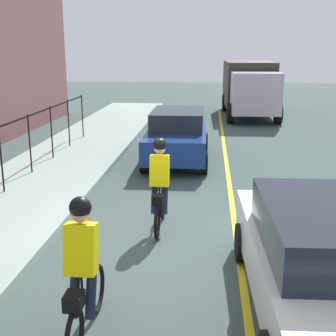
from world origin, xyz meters
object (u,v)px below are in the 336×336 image
(patrol_sedan, at_px, (322,258))
(parked_sedan_rear, at_px, (177,135))
(box_truck_background, at_px, (249,86))
(cyclist_lead, at_px, (160,185))
(cyclist_follow, at_px, (83,271))

(patrol_sedan, distance_m, parked_sedan_rear, 8.82)
(box_truck_background, bearing_deg, parked_sedan_rear, -18.21)
(cyclist_lead, xyz_separation_m, box_truck_background, (15.79, -2.96, 0.64))
(cyclist_lead, bearing_deg, patrol_sedan, -138.34)
(cyclist_lead, relative_size, patrol_sedan, 0.41)
(cyclist_lead, distance_m, parked_sedan_rear, 5.73)
(cyclist_lead, relative_size, parked_sedan_rear, 0.41)
(patrol_sedan, height_order, parked_sedan_rear, same)
(parked_sedan_rear, bearing_deg, cyclist_lead, 0.21)
(parked_sedan_rear, relative_size, box_truck_background, 0.65)
(patrol_sedan, bearing_deg, cyclist_lead, 39.45)
(patrol_sedan, distance_m, box_truck_background, 18.55)
(cyclist_follow, bearing_deg, cyclist_lead, -8.38)
(cyclist_follow, bearing_deg, box_truck_background, -10.11)
(parked_sedan_rear, bearing_deg, patrol_sedan, 15.97)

